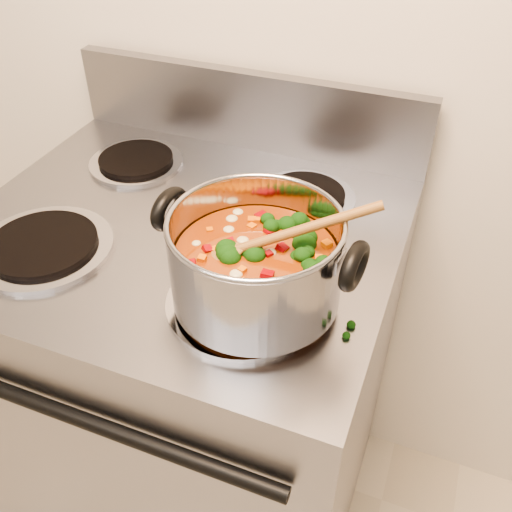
{
  "coord_description": "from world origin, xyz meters",
  "views": [
    {
      "loc": [
        0.34,
        0.46,
        1.51
      ],
      "look_at": [
        0.12,
        1.02,
        1.01
      ],
      "focal_mm": 40.0,
      "sensor_mm": 36.0,
      "label": 1
    }
  ],
  "objects": [
    {
      "name": "stockpot",
      "position": [
        0.12,
        1.02,
        1.0
      ],
      "size": [
        0.3,
        0.24,
        0.15
      ],
      "rotation": [
        0.0,
        0.0,
        -0.1
      ],
      "color": "gray",
      "rests_on": "electric_range"
    },
    {
      "name": "electric_range",
      "position": [
        -0.07,
        1.16,
        0.47
      ],
      "size": [
        0.75,
        0.68,
        1.08
      ],
      "color": "gray",
      "rests_on": "ground"
    },
    {
      "name": "wooden_spoon",
      "position": [
        0.13,
        1.02,
        1.03
      ],
      "size": [
        0.23,
        0.12,
        0.1
      ],
      "rotation": [
        0.0,
        0.0,
        0.41
      ],
      "color": "olive",
      "rests_on": "stockpot"
    },
    {
      "name": "cooktop_crumbs",
      "position": [
        0.2,
        0.99,
        0.92
      ],
      "size": [
        0.19,
        0.28,
        0.01
      ],
      "color": "black",
      "rests_on": "electric_range"
    }
  ]
}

